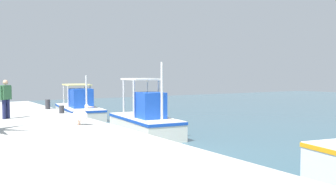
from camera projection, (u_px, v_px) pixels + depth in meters
fishing_boat_nearest at (79, 108)px, 23.30m from camera, size 6.50×2.89×2.73m
fishing_boat_second at (145, 121)px, 16.38m from camera, size 4.99×2.27×3.28m
pelican at (80, 115)px, 14.04m from camera, size 0.82×0.82×0.82m
fisherman_standing at (6, 97)px, 16.05m from camera, size 0.40×0.54×1.74m
mooring_bollard_nearest at (48, 104)px, 20.66m from camera, size 0.28×0.28×0.55m
mooring_bollard_second at (62, 109)px, 18.41m from camera, size 0.25×0.25×0.39m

